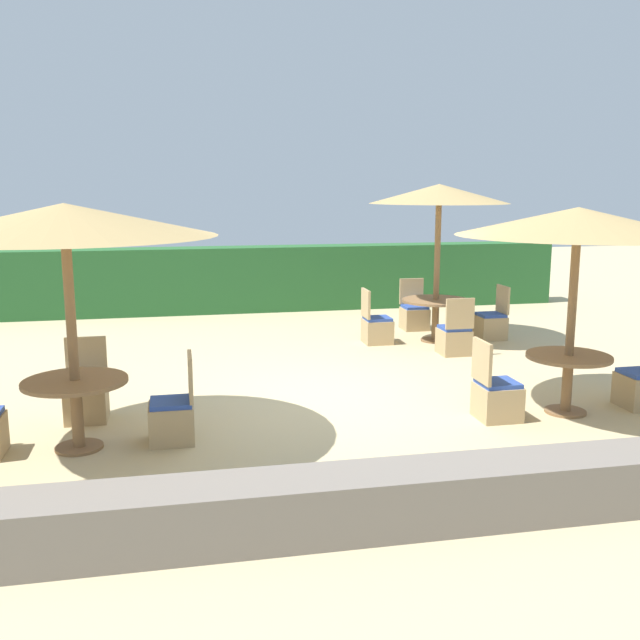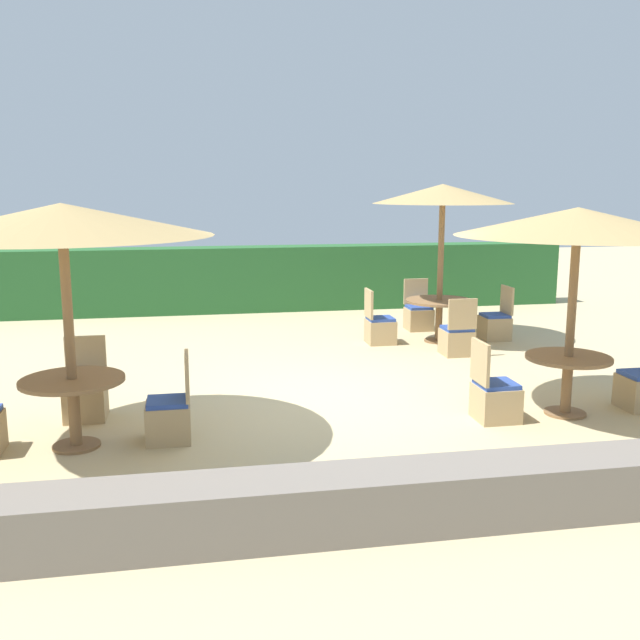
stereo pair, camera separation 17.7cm
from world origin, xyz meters
The scene contains 16 objects.
ground_plane centered at (0.00, 0.00, 0.00)m, with size 40.00×40.00×0.00m, color #C6B284.
hedge_row centered at (0.00, 6.61, 0.69)m, with size 13.00×0.70×1.37m, color #28602D.
stone_border centered at (0.00, -3.45, 0.24)m, with size 10.00×0.56×0.48m, color slate.
parasol_front_right centered at (2.62, -1.10, 2.23)m, with size 2.74×2.74×2.40m.
round_table_front_right centered at (2.62, -1.10, 0.54)m, with size 0.98×0.98×0.70m.
patio_chair_front_right_west centered at (1.70, -1.14, 0.26)m, with size 0.46×0.46×0.93m.
parasol_back_right centered at (2.51, 2.95, 2.49)m, with size 2.34×2.34×2.67m.
round_table_back_right centered at (2.51, 2.95, 0.59)m, with size 1.15×1.15×0.73m.
patio_chair_back_right_north centered at (2.49, 4.01, 0.26)m, with size 0.46×0.46×0.93m.
patio_chair_back_right_west centered at (1.47, 3.00, 0.26)m, with size 0.46×0.46×0.93m.
patio_chair_back_right_south centered at (2.45, 1.96, 0.26)m, with size 0.46×0.46×0.93m.
patio_chair_back_right_east centered at (3.54, 2.95, 0.26)m, with size 0.46×0.46×0.93m.
parasol_front_left centered at (-2.87, -1.17, 2.31)m, with size 2.94×2.94×2.48m.
round_table_front_left centered at (-2.87, -1.17, 0.57)m, with size 1.04×1.04×0.73m.
patio_chair_front_left_east centered at (-1.92, -1.14, 0.26)m, with size 0.46×0.46×0.93m.
patio_chair_front_left_north centered at (-2.89, -0.23, 0.26)m, with size 0.46×0.46×0.93m.
Camera 2 is at (-1.68, -8.45, 2.64)m, focal length 40.00 mm.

